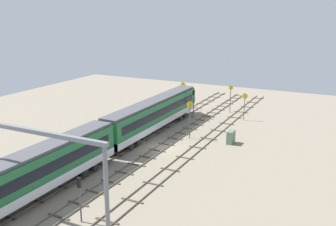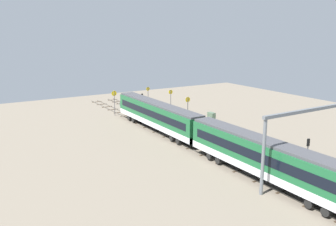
# 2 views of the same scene
# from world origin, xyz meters

# --- Properties ---
(ground_plane) EXTENTS (90.19, 90.19, 0.00)m
(ground_plane) POSITION_xyz_m (0.00, 0.00, 0.00)
(ground_plane) COLOR gray
(track_near_foreground) EXTENTS (74.19, 2.40, 0.16)m
(track_near_foreground) POSITION_xyz_m (0.00, -4.27, 0.07)
(track_near_foreground) COLOR #59544C
(track_near_foreground) RESTS_ON ground
(track_second_near) EXTENTS (74.19, 2.40, 0.16)m
(track_second_near) POSITION_xyz_m (0.00, 0.00, 0.06)
(track_second_near) COLOR #59544C
(track_second_near) RESTS_ON ground
(track_with_train) EXTENTS (74.19, 2.40, 0.16)m
(track_with_train) POSITION_xyz_m (-0.00, 4.27, 0.06)
(track_with_train) COLOR #59544C
(track_with_train) RESTS_ON ground
(train) EXTENTS (50.40, 3.24, 4.80)m
(train) POSITION_xyz_m (-6.09, 4.27, 2.66)
(train) COLOR #1E6638
(train) RESTS_ON ground
(overhead_gantry) EXTENTS (0.40, 13.83, 8.45)m
(overhead_gantry) POSITION_xyz_m (-21.18, 0.33, 6.08)
(overhead_gantry) COLOR slate
(overhead_gantry) RESTS_ON ground
(speed_sign_near_foreground) EXTENTS (0.14, 0.83, 4.98)m
(speed_sign_near_foreground) POSITION_xyz_m (21.53, -2.52, 3.16)
(speed_sign_near_foreground) COLOR #4C4C51
(speed_sign_near_foreground) RESTS_ON ground
(speed_sign_mid_trackside) EXTENTS (0.14, 0.96, 4.58)m
(speed_sign_mid_trackside) POSITION_xyz_m (17.89, -6.08, 3.03)
(speed_sign_mid_trackside) COLOR #4C4C51
(speed_sign_mid_trackside) RESTS_ON ground
(speed_sign_far_trackside) EXTENTS (0.14, 1.07, 5.11)m
(speed_sign_far_trackside) POSITION_xyz_m (19.95, 6.04, 3.45)
(speed_sign_far_trackside) COLOR #4C4C51
(speed_sign_far_trackside) RESTS_ON ground
(speed_sign_distant_end) EXTENTS (0.14, 0.93, 5.41)m
(speed_sign_distant_end) POSITION_xyz_m (5.13, -1.75, 3.51)
(speed_sign_distant_end) COLOR #4C4C51
(speed_sign_distant_end) RESTS_ON ground
(signal_light_trackside_approach) EXTENTS (0.31, 0.32, 4.82)m
(signal_light_trackside_approach) POSITION_xyz_m (15.49, 2.02, 3.14)
(signal_light_trackside_approach) COLOR #4C4C51
(signal_light_trackside_approach) RESTS_ON ground
(signal_light_trackside_departure) EXTENTS (0.31, 0.32, 4.17)m
(signal_light_trackside_departure) POSITION_xyz_m (-19.57, -2.29, 2.75)
(signal_light_trackside_departure) COLOR #4C4C51
(signal_light_trackside_departure) RESTS_ON ground
(relay_cabinet) EXTENTS (1.60, 0.82, 1.78)m
(relay_cabinet) POSITION_xyz_m (5.76, -7.66, 0.89)
(relay_cabinet) COLOR #597259
(relay_cabinet) RESTS_ON ground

